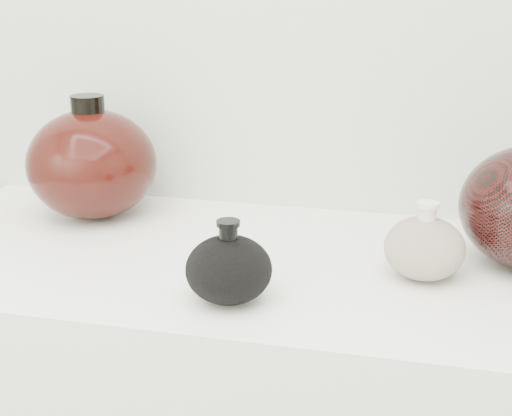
# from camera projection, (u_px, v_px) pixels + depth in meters

# --- Properties ---
(black_gourd_vase) EXTENTS (0.12, 0.12, 0.11)m
(black_gourd_vase) POSITION_uv_depth(u_px,v_px,m) (229.00, 269.00, 0.92)
(black_gourd_vase) COLOR black
(black_gourd_vase) RESTS_ON display_counter
(cream_gourd_vase) EXTENTS (0.13, 0.13, 0.11)m
(cream_gourd_vase) POSITION_uv_depth(u_px,v_px,m) (424.00, 247.00, 0.99)
(cream_gourd_vase) COLOR beige
(cream_gourd_vase) RESTS_ON display_counter
(left_round_pot) EXTENTS (0.24, 0.24, 0.21)m
(left_round_pot) POSITION_uv_depth(u_px,v_px,m) (92.00, 164.00, 1.22)
(left_round_pot) COLOR black
(left_round_pot) RESTS_ON display_counter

